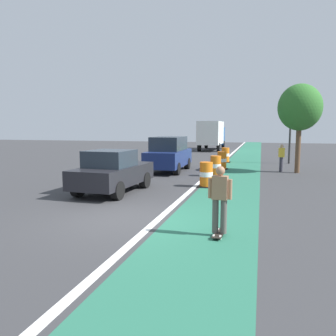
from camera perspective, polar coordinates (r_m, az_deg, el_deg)
ground_plane at (r=9.79m, az=-7.05°, el=-8.50°), size 100.00×100.00×0.00m
bike_lane_strip at (r=20.90m, az=11.95°, el=-0.35°), size 2.50×80.00×0.01m
lane_divider_stripe at (r=21.05m, az=7.87°, el=-0.21°), size 0.20×80.00×0.01m
skateboarder_on_lane at (r=8.09m, az=8.76°, el=-5.17°), size 0.57×0.81×1.69m
parked_sedan_nearest at (r=13.58m, az=-9.34°, el=-0.62°), size 2.10×4.20×1.70m
parked_suv_second at (r=19.83m, az=0.16°, el=2.42°), size 1.96×4.62×2.04m
traffic_barrel_front at (r=14.75m, az=6.48°, el=-1.15°), size 0.73×0.73×1.09m
traffic_barrel_mid at (r=18.02m, az=8.06°, el=0.28°), size 0.73×0.73×1.09m
traffic_barrel_back at (r=21.14m, az=9.11°, el=1.24°), size 0.73×0.73×1.09m
traffic_barrel_far at (r=25.32m, az=9.70°, el=2.15°), size 0.73×0.73×1.09m
delivery_truck_down_block at (r=38.66m, az=7.41°, el=5.76°), size 2.41×7.62×3.23m
traffic_light_corner at (r=25.57m, az=20.11°, el=8.54°), size 0.41×0.32×5.10m
pedestrian_crossing at (r=20.72m, az=18.64°, el=1.77°), size 0.34×0.20×1.61m
street_tree_sidewalk at (r=20.48m, az=21.42°, el=9.46°), size 2.40×2.40×5.00m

